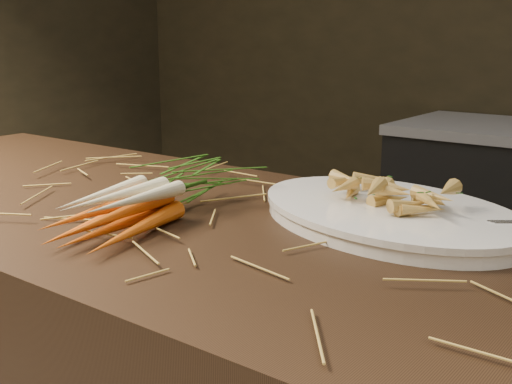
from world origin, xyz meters
The scene contains 5 objects.
straw_bedding centered at (0.00, 0.30, 0.91)m, with size 1.40×0.60×0.02m, color olive, non-canonical shape.
root_veg_bunch centered at (-0.20, 0.26, 0.94)m, with size 0.20×0.45×0.08m.
serving_platter centered at (0.12, 0.44, 0.91)m, with size 0.47×0.31×0.03m, color white, non-canonical shape.
roasted_veg_heap centered at (0.12, 0.44, 0.95)m, with size 0.23×0.17×0.05m, color #AA7738, non-canonical shape.
serving_fork centered at (0.27, 0.38, 0.93)m, with size 0.02×0.18×0.00m, color silver.
Camera 1 is at (0.55, -0.47, 1.20)m, focal length 45.00 mm.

